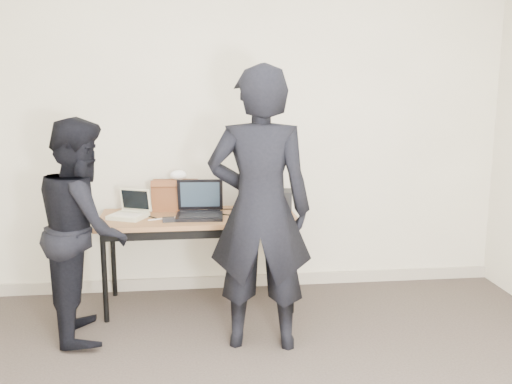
{
  "coord_description": "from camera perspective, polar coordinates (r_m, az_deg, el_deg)",
  "views": [
    {
      "loc": [
        -0.35,
        -2.42,
        1.73
      ],
      "look_at": [
        0.1,
        1.6,
        0.95
      ],
      "focal_mm": 40.0,
      "sensor_mm": 36.0,
      "label": 1
    }
  ],
  "objects": [
    {
      "name": "leather_satchel",
      "position": [
        4.61,
        -8.11,
        -0.24
      ],
      "size": [
        0.37,
        0.2,
        0.25
      ],
      "rotation": [
        0.0,
        0.0,
        -0.08
      ],
      "color": "brown",
      "rests_on": "desk"
    },
    {
      "name": "baseboard",
      "position": [
        4.96,
        -1.99,
        -8.89
      ],
      "size": [
        4.5,
        0.03,
        0.1
      ],
      "primitive_type": "cube",
      "color": "#A99E8C",
      "rests_on": "ground"
    },
    {
      "name": "tissue",
      "position": [
        4.59,
        -7.78,
        1.7
      ],
      "size": [
        0.14,
        0.11,
        0.08
      ],
      "primitive_type": "ellipsoid",
      "rotation": [
        0.0,
        0.0,
        0.11
      ],
      "color": "white",
      "rests_on": "leather_satchel"
    },
    {
      "name": "room",
      "position": [
        2.48,
        1.86,
        2.02
      ],
      "size": [
        4.6,
        4.6,
        2.8
      ],
      "color": "#3E352F",
      "rests_on": "ground"
    },
    {
      "name": "laptop_center",
      "position": [
        4.39,
        -5.65,
        -1.63
      ],
      "size": [
        0.37,
        0.36,
        0.27
      ],
      "rotation": [
        0.0,
        0.0,
        -0.06
      ],
      "color": "black",
      "rests_on": "desk"
    },
    {
      "name": "person_observer",
      "position": [
        4.06,
        -16.88,
        -3.5
      ],
      "size": [
        0.69,
        0.82,
        1.51
      ],
      "primitive_type": "imported",
      "rotation": [
        0.0,
        0.0,
        1.75
      ],
      "color": "black",
      "rests_on": "ground"
    },
    {
      "name": "power_brick",
      "position": [
        4.25,
        -8.75,
        -2.75
      ],
      "size": [
        0.09,
        0.06,
        0.03
      ],
      "primitive_type": "cube",
      "rotation": [
        0.0,
        0.0,
        0.08
      ],
      "color": "black",
      "rests_on": "desk"
    },
    {
      "name": "equipment_box",
      "position": [
        4.63,
        1.96,
        -0.76
      ],
      "size": [
        0.28,
        0.25,
        0.15
      ],
      "primitive_type": "cube",
      "rotation": [
        0.0,
        0.0,
        -0.13
      ],
      "color": "black",
      "rests_on": "desk"
    },
    {
      "name": "cables",
      "position": [
        4.41,
        -5.23,
        -2.34
      ],
      "size": [
        1.15,
        0.41,
        0.01
      ],
      "rotation": [
        0.0,
        0.0,
        -0.14
      ],
      "color": "silver",
      "rests_on": "desk"
    },
    {
      "name": "person_typist",
      "position": [
        3.67,
        0.39,
        -1.8
      ],
      "size": [
        0.73,
        0.53,
        1.85
      ],
      "primitive_type": "imported",
      "rotation": [
        0.0,
        0.0,
        3.0
      ],
      "color": "black",
      "rests_on": "ground"
    },
    {
      "name": "laptop_beige",
      "position": [
        4.44,
        -12.5,
        -1.96
      ],
      "size": [
        0.34,
        0.33,
        0.21
      ],
      "rotation": [
        0.0,
        0.0,
        -0.42
      ],
      "color": "beige",
      "rests_on": "desk"
    },
    {
      "name": "desk",
      "position": [
        4.43,
        -5.79,
        -3.13
      ],
      "size": [
        1.51,
        0.67,
        0.72
      ],
      "rotation": [
        0.0,
        0.0,
        0.01
      ],
      "color": "brown",
      "rests_on": "ground"
    },
    {
      "name": "laptop_right",
      "position": [
        4.56,
        0.54,
        -1.22
      ],
      "size": [
        0.4,
        0.39,
        0.23
      ],
      "rotation": [
        0.0,
        0.0,
        0.33
      ],
      "color": "black",
      "rests_on": "desk"
    }
  ]
}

